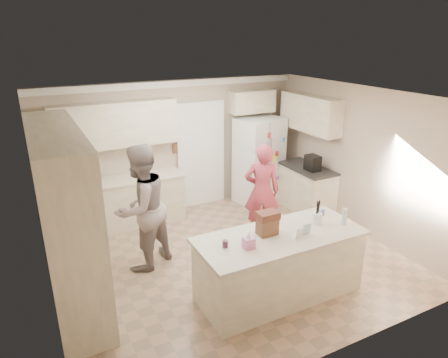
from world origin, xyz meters
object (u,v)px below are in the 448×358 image
utensil_crock (317,218)px  tissue_box (249,243)px  dollhouse_body (267,227)px  island_base (279,266)px  teen_boy (141,208)px  teen_girl (262,191)px  coffee_maker (313,163)px  refrigerator (259,161)px

utensil_crock → tissue_box: utensil_crock is taller
tissue_box → dollhouse_body: size_ratio=0.54×
island_base → teen_boy: 2.18m
teen_girl → utensil_crock: bearing=115.0°
coffee_maker → dollhouse_body: coffee_maker is taller
tissue_box → teen_boy: teen_boy is taller
utensil_crock → dollhouse_body: size_ratio=0.58×
tissue_box → teen_girl: (1.25, 1.68, -0.15)m
dollhouse_body → coffee_maker: bearing=39.3°
refrigerator → dollhouse_body: 3.30m
tissue_box → teen_boy: 1.88m
utensil_crock → teen_boy: size_ratio=0.08×
tissue_box → utensil_crock: bearing=7.1°
coffee_maker → utensil_crock: bearing=-127.1°
refrigerator → teen_girl: refrigerator is taller
teen_boy → teen_girl: teen_boy is taller
island_base → teen_girl: (0.70, 1.58, 0.41)m
refrigerator → teen_girl: (-0.79, -1.38, -0.05)m
coffee_maker → island_base: bearing=-137.2°
dollhouse_body → utensil_crock: bearing=-3.6°
coffee_maker → teen_girl: size_ratio=0.18×
teen_boy → dollhouse_body: bearing=101.8°
refrigerator → island_base: (-1.49, -2.95, -0.46)m
refrigerator → island_base: size_ratio=0.82×
tissue_box → island_base: bearing=10.3°
island_base → utensil_crock: bearing=4.4°
refrigerator → coffee_maker: bearing=-74.2°
teen_boy → teen_girl: bearing=151.0°
utensil_crock → dollhouse_body: dollhouse_body is taller
dollhouse_body → teen_boy: 1.94m
refrigerator → teen_girl: size_ratio=1.06×
utensil_crock → tissue_box: bearing=-172.9°
dollhouse_body → teen_girl: teen_girl is taller
teen_girl → coffee_maker: bearing=-139.7°
teen_girl → island_base: bearing=92.9°
utensil_crock → teen_girl: teen_girl is taller
utensil_crock → dollhouse_body: bearing=176.4°
refrigerator → dollhouse_body: (-1.64, -2.85, 0.14)m
coffee_maker → teen_boy: bearing=-174.5°
dollhouse_body → teen_boy: bearing=131.2°
island_base → refrigerator: bearing=63.2°
island_base → tissue_box: size_ratio=15.71×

